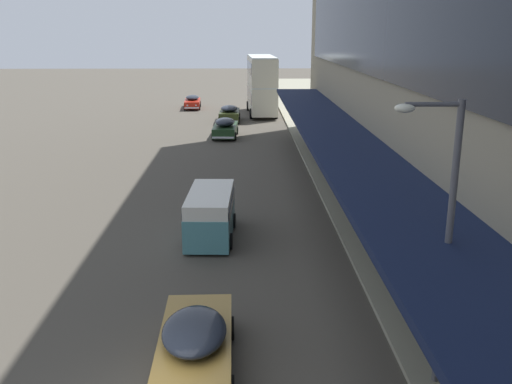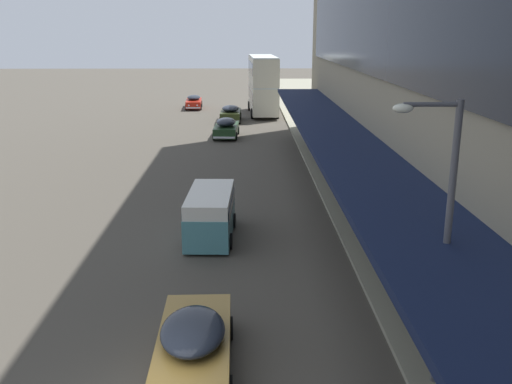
{
  "view_description": "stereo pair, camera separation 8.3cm",
  "coord_description": "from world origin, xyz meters",
  "views": [
    {
      "loc": [
        2.02,
        -10.47,
        8.27
      ],
      "look_at": [
        2.57,
        12.51,
        1.73
      ],
      "focal_mm": 40.0,
      "sensor_mm": 36.0,
      "label": 1
    },
    {
      "loc": [
        2.11,
        -10.47,
        8.27
      ],
      "look_at": [
        2.57,
        12.51,
        1.73
      ],
      "focal_mm": 40.0,
      "sensor_mm": 36.0,
      "label": 2
    }
  ],
  "objects": [
    {
      "name": "transit_bus_kerbside_front",
      "position": [
        3.97,
        47.44,
        3.14
      ],
      "size": [
        2.99,
        9.2,
        5.8
      ],
      "color": "beige",
      "rests_on": "ground"
    },
    {
      "name": "sedan_far_back",
      "position": [
        0.8,
        42.77,
        0.77
      ],
      "size": [
        1.99,
        4.71,
        1.55
      ],
      "color": "#293115",
      "rests_on": "ground"
    },
    {
      "name": "sedan_lead_near",
      "position": [
        -3.45,
        52.38,
        0.71
      ],
      "size": [
        1.92,
        4.9,
        1.42
      ],
      "color": "red",
      "rests_on": "ground"
    },
    {
      "name": "sedan_trailing_mid",
      "position": [
        0.63,
        34.7,
        0.77
      ],
      "size": [
        2.06,
        4.65,
        1.58
      ],
      "color": "#1E391D",
      "rests_on": "ground"
    },
    {
      "name": "sedan_oncoming_front",
      "position": [
        0.8,
        2.22,
        0.73
      ],
      "size": [
        2.0,
        4.76,
        1.46
      ],
      "color": "olive",
      "rests_on": "ground"
    },
    {
      "name": "vw_van",
      "position": [
        0.69,
        11.84,
        1.1
      ],
      "size": [
        2.03,
        4.61,
        1.96
      ],
      "color": "teal",
      "rests_on": "ground"
    },
    {
      "name": "street_lamp",
      "position": [
        6.44,
        1.39,
        4.08
      ],
      "size": [
        1.5,
        0.28,
        6.73
      ],
      "color": "#4C4C51",
      "rests_on": "sidewalk_kerb"
    }
  ]
}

